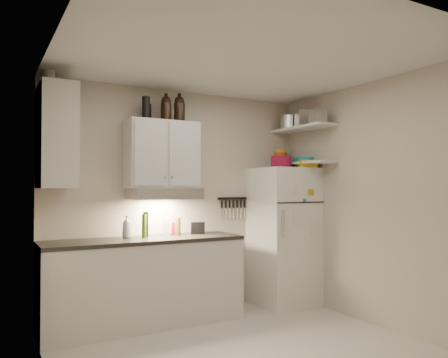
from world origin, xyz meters
TOP-DOWN VIEW (x-y plane):
  - floor at (0.00, 0.00)m, footprint 3.20×3.00m
  - ceiling at (0.00, 0.00)m, footprint 3.20×3.00m
  - back_wall at (0.00, 1.51)m, footprint 3.20×0.02m
  - left_wall at (-1.61, 0.00)m, footprint 0.02×3.00m
  - right_wall at (1.61, 0.00)m, footprint 0.02×3.00m
  - base_cabinet at (-0.55, 1.20)m, footprint 2.10×0.60m
  - countertop at (-0.55, 1.20)m, footprint 2.10×0.62m
  - upper_cabinet at (-0.30, 1.33)m, footprint 0.80×0.33m
  - side_cabinet at (-1.44, 1.20)m, footprint 0.33×0.55m
  - range_hood at (-0.30, 1.27)m, footprint 0.76×0.46m
  - fridge at (1.25, 1.16)m, footprint 0.70×0.68m
  - shelf_hi at (1.45, 1.02)m, footprint 0.30×0.95m
  - shelf_lo at (1.45, 1.02)m, footprint 0.30×0.95m
  - knife_strip at (0.70, 1.49)m, footprint 0.42×0.02m
  - dutch_oven at (1.18, 1.11)m, footprint 0.26×0.26m
  - book_stack at (1.44, 0.94)m, footprint 0.31×0.33m
  - spice_jar at (1.25, 1.13)m, footprint 0.07×0.07m
  - stock_pot at (1.44, 1.29)m, footprint 0.32×0.32m
  - tin_a at (1.48, 1.02)m, footprint 0.26×0.24m
  - tin_b at (1.40, 0.69)m, footprint 0.17×0.17m
  - bowl_teal at (1.44, 1.38)m, footprint 0.23×0.23m
  - bowl_orange at (1.42, 1.45)m, footprint 0.18×0.18m
  - bowl_yellow at (1.42, 1.45)m, footprint 0.14×0.14m
  - plates at (1.42, 0.94)m, footprint 0.27×0.27m
  - growler_a at (-0.28, 1.28)m, footprint 0.15×0.15m
  - growler_b at (-0.12, 1.28)m, footprint 0.13×0.13m
  - thermos_a at (-0.44, 1.40)m, footprint 0.08×0.08m
  - thermos_b at (-0.51, 1.28)m, footprint 0.10×0.10m
  - side_jar at (-1.50, 1.28)m, footprint 0.15×0.15m
  - soap_bottle at (-0.72, 1.28)m, footprint 0.11×0.11m
  - pepper_mill at (-0.13, 1.28)m, footprint 0.07×0.07m
  - oil_bottle at (-0.55, 1.23)m, footprint 0.05×0.05m
  - vinegar_bottle at (-0.51, 1.27)m, footprint 0.08×0.08m
  - clear_bottle at (-0.25, 1.32)m, footprint 0.08×0.08m
  - red_jar at (-0.15, 1.33)m, footprint 0.10×0.10m
  - caddy at (0.13, 1.32)m, footprint 0.19×0.17m

SIDE VIEW (x-z plane):
  - floor at x=0.00m, z-range -0.02..0.00m
  - base_cabinet at x=-0.55m, z-range 0.00..0.88m
  - fridge at x=1.25m, z-range 0.00..1.70m
  - countertop at x=-0.55m, z-range 0.88..0.92m
  - caddy at x=0.13m, z-range 0.92..1.06m
  - red_jar at x=-0.15m, z-range 0.92..1.06m
  - clear_bottle at x=-0.25m, z-range 0.92..1.12m
  - pepper_mill at x=-0.13m, z-range 0.92..1.12m
  - oil_bottle at x=-0.55m, z-range 0.92..1.17m
  - soap_bottle at x=-0.72m, z-range 0.92..1.19m
  - vinegar_bottle at x=-0.51m, z-range 0.92..1.20m
  - back_wall at x=0.00m, z-range 0.00..2.60m
  - left_wall at x=-1.61m, z-range 0.00..2.60m
  - right_wall at x=1.61m, z-range 0.00..2.60m
  - knife_strip at x=0.70m, z-range 1.31..1.33m
  - range_hood at x=-0.30m, z-range 1.33..1.45m
  - book_stack at x=1.44m, z-range 1.70..1.79m
  - spice_jar at x=1.25m, z-range 1.70..1.80m
  - shelf_lo at x=1.45m, z-range 1.75..1.77m
  - dutch_oven at x=1.18m, z-range 1.70..1.85m
  - plates at x=1.42m, z-range 1.77..1.83m
  - bowl_teal at x=1.44m, z-range 1.77..1.87m
  - upper_cabinet at x=-0.30m, z-range 1.45..2.20m
  - bowl_orange at x=1.42m, z-range 1.87..1.92m
  - bowl_yellow at x=1.42m, z-range 1.92..1.97m
  - side_cabinet at x=-1.44m, z-range 1.45..2.45m
  - shelf_hi at x=1.45m, z-range 2.19..2.22m
  - tin_b at x=1.40m, z-range 2.21..2.37m
  - thermos_a at x=-0.44m, z-range 2.20..2.39m
  - stock_pot at x=1.44m, z-range 2.21..2.39m
  - tin_a at x=1.48m, z-range 2.21..2.42m
  - thermos_b at x=-0.51m, z-range 2.20..2.44m
  - growler_a at x=-0.28m, z-range 2.20..2.48m
  - growler_b at x=-0.12m, z-range 2.20..2.50m
  - side_jar at x=-1.50m, z-range 2.45..2.60m
  - ceiling at x=0.00m, z-range 2.60..2.62m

